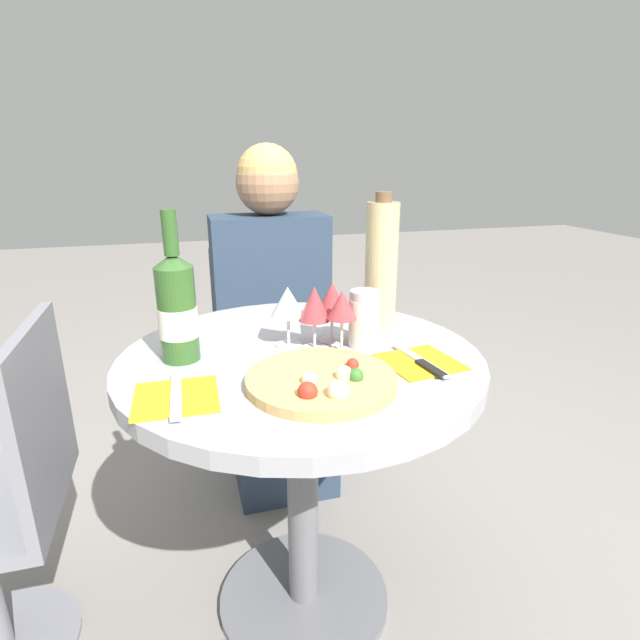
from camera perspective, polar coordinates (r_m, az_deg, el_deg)
name	(u,v)px	position (r m, az deg, el deg)	size (l,w,h in m)	color
ground_plane	(304,599)	(1.53, -1.83, -29.28)	(12.00, 12.00, 0.00)	gray
dining_table	(302,417)	(1.19, -2.10, -11.04)	(0.81, 0.81, 0.71)	slate
chair_behind_diner	(270,359)	(1.92, -5.70, -4.45)	(0.39, 0.39, 0.81)	slate
seated_diner	(276,334)	(1.75, -5.10, -1.59)	(0.39, 0.41, 1.17)	#28384C
pizza_large	(324,380)	(0.96, 0.49, -6.91)	(0.29, 0.29, 0.05)	tan
wine_bottle	(177,308)	(1.09, -16.03, 1.33)	(0.08, 0.08, 0.32)	#2D5623
tall_carafe	(381,266)	(1.25, 7.00, 6.18)	(0.08, 0.08, 0.34)	tan
sugar_shaker	(364,320)	(1.13, 5.08, 0.03)	(0.07, 0.07, 0.13)	silver
wine_glass_center	(314,305)	(1.11, -0.65, 1.75)	(0.07, 0.07, 0.15)	silver
wine_glass_back_left	(288,303)	(1.13, -3.70, 2.00)	(0.08, 0.08, 0.14)	silver
wine_glass_back_right	(332,300)	(1.16, 1.39, 2.34)	(0.08, 0.08, 0.14)	silver
wine_glass_front_right	(342,307)	(1.09, 2.53, 1.50)	(0.07, 0.07, 0.14)	silver
place_setting_left	(176,398)	(0.95, -16.12, -8.51)	(0.15, 0.19, 0.01)	gold
place_setting_right	(421,362)	(1.08, 11.43, -4.74)	(0.17, 0.19, 0.01)	gold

